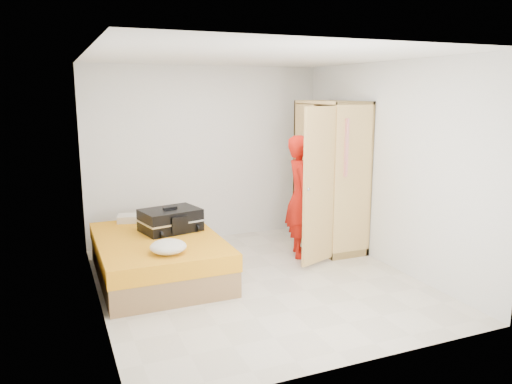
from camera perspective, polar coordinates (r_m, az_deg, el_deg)
name	(u,v)px	position (r m, az deg, el deg)	size (l,w,h in m)	color
room	(258,174)	(5.69, 0.23, 2.05)	(4.00, 4.02, 2.60)	beige
bed	(158,257)	(6.24, -11.08, -7.27)	(1.42, 2.02, 0.50)	olive
wardrobe	(329,180)	(7.14, 8.37, 1.39)	(1.13, 1.40, 2.10)	#DBB86A
person	(301,196)	(6.80, 5.11, -0.50)	(0.60, 0.40, 1.66)	red
suitcase	(171,220)	(6.37, -9.74, -3.19)	(0.81, 0.67, 0.31)	black
round_cushion	(168,247)	(5.52, -10.00, -6.17)	(0.39, 0.39, 0.15)	white
pillow	(137,218)	(6.94, -13.41, -2.91)	(0.51, 0.26, 0.09)	white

